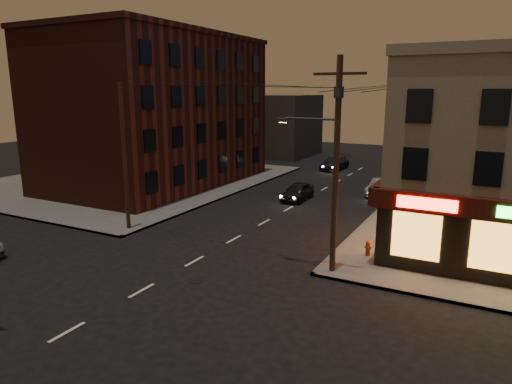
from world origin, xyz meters
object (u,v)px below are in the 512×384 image
Objects in this scene: sedan_far at (335,163)px; fire_hydrant at (368,247)px; sedan_near at (298,191)px; sedan_mid at (380,187)px.

fire_hydrant is at bearing -66.66° from sedan_far.
sedan_near is 15.51m from sedan_far.
sedan_near is 5.10× the size of fire_hydrant.
sedan_far reaches higher than sedan_mid.
sedan_mid is at bearing 100.48° from fire_hydrant.
sedan_near is at bearing 128.76° from fire_hydrant.
fire_hydrant is at bearing -51.82° from sedan_near.
sedan_near is 7.30m from sedan_mid.
sedan_far is at bearing 111.75° from fire_hydrant.
sedan_near is 0.80× the size of sedan_far.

